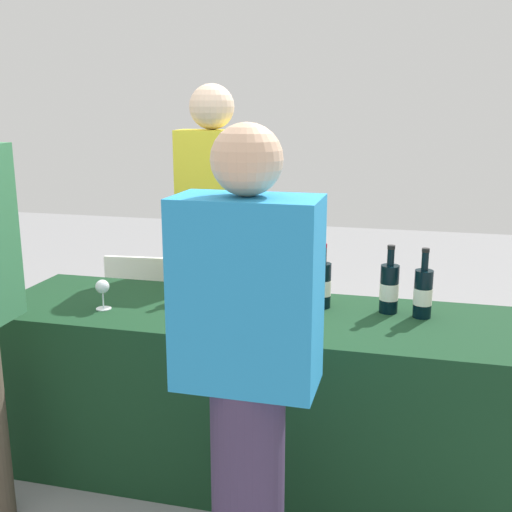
# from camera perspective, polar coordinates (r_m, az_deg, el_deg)

# --- Properties ---
(ground_plane) EXTENTS (12.00, 12.00, 0.00)m
(ground_plane) POSITION_cam_1_polar(r_m,az_deg,el_deg) (3.04, 0.00, -18.96)
(ground_plane) COLOR gray
(tasting_table) EXTENTS (2.35, 0.70, 0.77)m
(tasting_table) POSITION_cam_1_polar(r_m,az_deg,el_deg) (2.85, 0.00, -12.46)
(tasting_table) COLOR #14381E
(tasting_table) RESTS_ON ground_plane
(wine_bottle_0) EXTENTS (0.08, 0.08, 0.32)m
(wine_bottle_0) POSITION_cam_1_polar(r_m,az_deg,el_deg) (2.91, -5.29, -1.45)
(wine_bottle_0) COLOR black
(wine_bottle_0) RESTS_ON tasting_table
(wine_bottle_1) EXTENTS (0.08, 0.08, 0.31)m
(wine_bottle_1) POSITION_cam_1_polar(r_m,az_deg,el_deg) (2.79, -2.47, -2.17)
(wine_bottle_1) COLOR black
(wine_bottle_1) RESTS_ON tasting_table
(wine_bottle_2) EXTENTS (0.08, 0.08, 0.32)m
(wine_bottle_2) POSITION_cam_1_polar(r_m,az_deg,el_deg) (2.82, 2.12, -1.89)
(wine_bottle_2) COLOR black
(wine_bottle_2) RESTS_ON tasting_table
(wine_bottle_3) EXTENTS (0.07, 0.07, 0.29)m
(wine_bottle_3) POSITION_cam_1_polar(r_m,az_deg,el_deg) (2.75, 6.15, -2.62)
(wine_bottle_3) COLOR black
(wine_bottle_3) RESTS_ON tasting_table
(wine_bottle_4) EXTENTS (0.08, 0.08, 0.30)m
(wine_bottle_4) POSITION_cam_1_polar(r_m,az_deg,el_deg) (2.73, 12.14, -2.90)
(wine_bottle_4) COLOR black
(wine_bottle_4) RESTS_ON tasting_table
(wine_bottle_5) EXTENTS (0.08, 0.08, 0.30)m
(wine_bottle_5) POSITION_cam_1_polar(r_m,az_deg,el_deg) (2.70, 15.09, -3.28)
(wine_bottle_5) COLOR black
(wine_bottle_5) RESTS_ON tasting_table
(wine_glass_0) EXTENTS (0.07, 0.07, 0.13)m
(wine_glass_0) POSITION_cam_1_polar(r_m,az_deg,el_deg) (2.80, -13.92, -2.91)
(wine_glass_0) COLOR silver
(wine_glass_0) RESTS_ON tasting_table
(wine_glass_1) EXTENTS (0.08, 0.08, 0.15)m
(wine_glass_1) POSITION_cam_1_polar(r_m,az_deg,el_deg) (2.56, -2.96, -3.85)
(wine_glass_1) COLOR silver
(wine_glass_1) RESTS_ON tasting_table
(wine_glass_2) EXTENTS (0.07, 0.07, 0.13)m
(wine_glass_2) POSITION_cam_1_polar(r_m,az_deg,el_deg) (2.48, 1.98, -4.71)
(wine_glass_2) COLOR silver
(wine_glass_2) RESTS_ON tasting_table
(server_pouring) EXTENTS (0.39, 0.23, 1.75)m
(server_pouring) POSITION_cam_1_polar(r_m,az_deg,el_deg) (3.37, -3.90, 2.18)
(server_pouring) COLOR black
(server_pouring) RESTS_ON ground_plane
(guest_1) EXTENTS (0.44, 0.25, 1.59)m
(guest_1) POSITION_cam_1_polar(r_m,az_deg,el_deg) (1.97, -0.79, -9.98)
(guest_1) COLOR #3F3351
(guest_1) RESTS_ON ground_plane
(menu_board) EXTENTS (0.64, 0.09, 0.75)m
(menu_board) POSITION_cam_1_polar(r_m,az_deg,el_deg) (3.90, -9.10, -5.49)
(menu_board) COLOR white
(menu_board) RESTS_ON ground_plane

